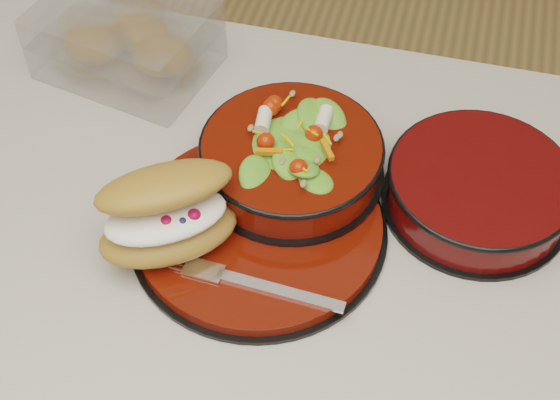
% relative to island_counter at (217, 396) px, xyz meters
% --- Properties ---
extents(island_counter, '(1.24, 0.74, 0.90)m').
position_rel_island_counter_xyz_m(island_counter, '(0.00, 0.00, 0.00)').
color(island_counter, white).
rests_on(island_counter, ground).
extents(dinner_plate, '(0.29, 0.29, 0.02)m').
position_rel_island_counter_xyz_m(dinner_plate, '(0.08, 0.01, 0.46)').
color(dinner_plate, black).
rests_on(dinner_plate, island_counter).
extents(salad_bowl, '(0.22, 0.22, 0.09)m').
position_rel_island_counter_xyz_m(salad_bowl, '(0.09, 0.09, 0.50)').
color(salad_bowl, black).
rests_on(salad_bowl, dinner_plate).
extents(croissant, '(0.17, 0.17, 0.09)m').
position_rel_island_counter_xyz_m(croissant, '(-0.01, -0.04, 0.51)').
color(croissant, '#AF7735').
rests_on(croissant, dinner_plate).
extents(fork, '(0.18, 0.03, 0.00)m').
position_rel_island_counter_xyz_m(fork, '(0.10, -0.07, 0.47)').
color(fork, silver).
rests_on(fork, dinner_plate).
extents(pastry_box, '(0.25, 0.20, 0.09)m').
position_rel_island_counter_xyz_m(pastry_box, '(-0.17, 0.24, 0.49)').
color(pastry_box, white).
rests_on(pastry_box, island_counter).
extents(extra_bowl, '(0.22, 0.22, 0.05)m').
position_rel_island_counter_xyz_m(extra_bowl, '(0.31, 0.11, 0.48)').
color(extra_bowl, black).
rests_on(extra_bowl, island_counter).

